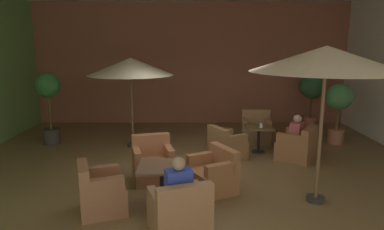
% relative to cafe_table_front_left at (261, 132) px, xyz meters
% --- Properties ---
extents(ground_plane, '(10.69, 9.87, 0.02)m').
position_rel_cafe_table_front_left_xyz_m(ground_plane, '(-1.72, -1.48, -0.53)').
color(ground_plane, brown).
extents(wall_back_brick, '(10.69, 0.08, 4.09)m').
position_rel_cafe_table_front_left_xyz_m(wall_back_brick, '(-1.72, 3.42, 1.53)').
color(wall_back_brick, '#99563E').
rests_on(wall_back_brick, ground_plane).
extents(cafe_table_front_left, '(0.66, 0.66, 0.67)m').
position_rel_cafe_table_front_left_xyz_m(cafe_table_front_left, '(0.00, 0.00, 0.00)').
color(cafe_table_front_left, black).
rests_on(cafe_table_front_left, ground_plane).
extents(armchair_front_left_north, '(0.97, 0.98, 0.79)m').
position_rel_cafe_table_front_left_xyz_m(armchair_front_left_north, '(-0.86, -0.48, -0.21)').
color(armchair_front_left_north, '#93663F').
rests_on(armchair_front_left_north, ground_plane).
extents(armchair_front_left_east, '(1.10, 1.11, 0.81)m').
position_rel_cafe_table_front_left_xyz_m(armchair_front_left_east, '(0.82, -0.55, -0.20)').
color(armchair_front_left_east, '#965E38').
rests_on(armchair_front_left_east, ground_plane).
extents(armchair_front_left_south, '(0.87, 0.85, 0.88)m').
position_rel_cafe_table_front_left_xyz_m(armchair_front_left_south, '(0.12, 0.99, -0.20)').
color(armchair_front_left_south, olive).
rests_on(armchair_front_left_south, ground_plane).
extents(cafe_table_front_right, '(0.81, 0.81, 0.67)m').
position_rel_cafe_table_front_left_xyz_m(cafe_table_front_right, '(-2.21, -2.85, 0.02)').
color(cafe_table_front_right, black).
rests_on(cafe_table_front_right, ground_plane).
extents(armchair_front_right_north, '(1.00, 0.96, 0.82)m').
position_rel_cafe_table_front_left_xyz_m(armchair_front_right_north, '(-1.86, -3.82, -0.22)').
color(armchair_front_right_north, '#9D6941').
rests_on(armchair_front_right_north, ground_plane).
extents(armchair_front_right_east, '(1.02, 1.06, 0.81)m').
position_rel_cafe_table_front_left_xyz_m(armchair_front_right_east, '(-1.29, -2.36, -0.21)').
color(armchair_front_right_east, '#9F633A').
rests_on(armchair_front_right_east, ground_plane).
extents(armchair_front_right_south, '(0.93, 0.88, 0.90)m').
position_rel_cafe_table_front_left_xyz_m(armchair_front_right_south, '(-2.47, -1.84, -0.19)').
color(armchair_front_right_south, '#A1603C').
rests_on(armchair_front_right_south, ground_plane).
extents(armchair_front_right_west, '(0.91, 0.92, 0.84)m').
position_rel_cafe_table_front_left_xyz_m(armchair_front_right_west, '(-3.17, -3.20, -0.19)').
color(armchair_front_right_west, '#975D3C').
rests_on(armchair_front_right_west, ground_plane).
extents(patio_umbrella_tall_red, '(2.22, 2.22, 2.36)m').
position_rel_cafe_table_front_left_xyz_m(patio_umbrella_tall_red, '(-3.27, 0.55, 1.61)').
color(patio_umbrella_tall_red, '#2D2D2D').
rests_on(patio_umbrella_tall_red, ground_plane).
extents(patio_umbrella_center_beige, '(2.47, 2.47, 2.67)m').
position_rel_cafe_table_front_left_xyz_m(patio_umbrella_center_beige, '(0.48, -2.81, 1.93)').
color(patio_umbrella_center_beige, '#2D2D2D').
rests_on(patio_umbrella_center_beige, ground_plane).
extents(potted_tree_left_corner, '(0.82, 0.82, 1.81)m').
position_rel_cafe_table_front_left_xyz_m(potted_tree_left_corner, '(2.16, 2.54, 0.76)').
color(potted_tree_left_corner, '#AD5F49').
rests_on(potted_tree_left_corner, ground_plane).
extents(potted_tree_mid_left, '(0.71, 0.71, 1.66)m').
position_rel_cafe_table_front_left_xyz_m(potted_tree_mid_left, '(2.31, 0.83, 0.61)').
color(potted_tree_mid_left, '#AE6544').
rests_on(potted_tree_mid_left, ground_plane).
extents(potted_tree_mid_right, '(0.66, 0.66, 1.95)m').
position_rel_cafe_table_front_left_xyz_m(potted_tree_mid_right, '(-5.57, 0.80, 0.77)').
color(potted_tree_mid_right, '#3A3533').
rests_on(potted_tree_mid_right, ground_plane).
extents(patron_blue_shirt, '(0.41, 0.45, 0.64)m').
position_rel_cafe_table_front_left_xyz_m(patron_blue_shirt, '(0.79, -0.53, 0.20)').
color(patron_blue_shirt, '#AA4F49').
rests_on(patron_blue_shirt, ground_plane).
extents(patron_by_window, '(0.42, 0.33, 0.70)m').
position_rel_cafe_table_front_left_xyz_m(patron_by_window, '(-1.87, -3.79, 0.22)').
color(patron_by_window, '#3043A7').
rests_on(patron_by_window, ground_plane).
extents(iced_drink_cup, '(0.08, 0.08, 0.11)m').
position_rel_cafe_table_front_left_xyz_m(iced_drink_cup, '(0.04, -0.09, 0.20)').
color(iced_drink_cup, white).
rests_on(iced_drink_cup, cafe_table_front_left).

